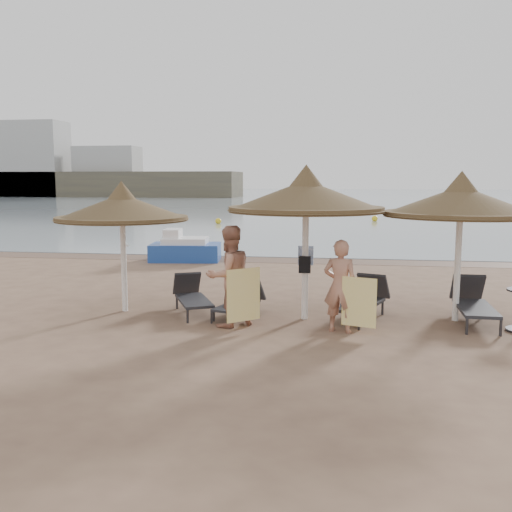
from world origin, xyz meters
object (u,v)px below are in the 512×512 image
Objects in this scene: palapa_right at (461,202)px; person_right at (340,279)px; palapa_center at (306,197)px; lounger_far_left at (192,296)px; lounger_near_left at (241,301)px; person_left at (229,268)px; lounger_near_right at (363,299)px; lounger_far_right at (473,302)px; pedal_boat at (185,249)px; palapa_left at (122,208)px.

palapa_right is 1.50× the size of person_right.
lounger_far_left is (-2.51, 0.27, -2.20)m from palapa_center.
lounger_near_left is 1.23m from person_left.
lounger_near_right is 3.01m from person_left.
palapa_center is 1.72× the size of lounger_far_left.
palapa_center is 1.39× the size of person_left.
lounger_far_left is 5.96m from lounger_far_right.
pedal_boat is at bearing 138.84° from lounger_far_right.
palapa_right is at bearing 19.97° from lounger_near_left.
lounger_near_left is at bearing -73.30° from pedal_boat.
palapa_right is at bearing 153.08° from person_left.
lounger_near_right is at bearing 2.20° from palapa_left.
palapa_center reaches higher than palapa_left.
pedal_boat reaches higher than lounger_far_left.
palapa_center is 1.56× the size of person_right.
palapa_center is 3.35m from lounger_far_left.
lounger_near_left is 0.83× the size of lounger_far_right.
lounger_far_right is 0.87× the size of person_left.
person_right is at bearing -152.40° from palapa_right.
palapa_right is 1.53× the size of lounger_near_right.
lounger_far_right is 5.09m from person_left.
lounger_far_left is 0.93× the size of lounger_far_right.
lounger_far_left is at bearing -179.53° from palapa_right.
person_left is at bearing -71.05° from lounger_far_left.
lounger_near_right is at bearing 179.89° from palapa_right.
person_right is at bearing -51.74° from palapa_center.
lounger_near_left is 2.61m from lounger_near_right.
lounger_near_right is (5.23, 0.20, -1.90)m from palapa_left.
pedal_boat is (-6.06, 7.64, 0.03)m from lounger_near_right.
lounger_far_left is 3.53m from person_right.
person_left reaches higher than lounger_near_left.
person_left is at bearing -20.01° from palapa_left.
lounger_near_right is at bearing 162.12° from person_left.
palapa_right reaches higher than lounger_near_right.
lounger_near_left is 2.44m from person_right.
person_left is (-4.56, -1.13, -1.29)m from palapa_right.
person_right reaches higher than lounger_near_left.
lounger_near_left is at bearing -35.20° from lounger_far_left.
lounger_near_left is at bearing -176.91° from palapa_right.
lounger_far_right is (0.34, -0.01, -2.06)m from palapa_right.
lounger_near_left is (-1.37, 0.07, -2.24)m from palapa_center.
palapa_left is 3.30m from lounger_near_left.
lounger_far_right reaches higher than lounger_near_right.
palapa_center is at bearing -39.25° from person_right.
palapa_right is 1.85× the size of lounger_near_left.
person_right is at bearing 136.18° from person_left.
lounger_near_right is 2.23m from lounger_far_right.
pedal_boat is at bearing 150.05° from lounger_near_right.
palapa_left is at bearing -178.42° from palapa_right.
palapa_left is at bearing -164.10° from lounger_near_left.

